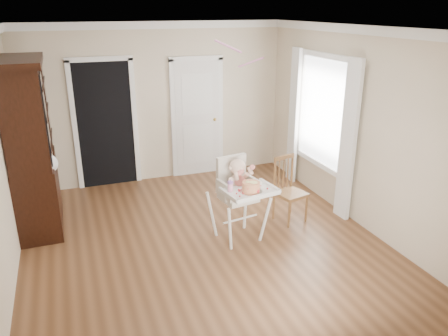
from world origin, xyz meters
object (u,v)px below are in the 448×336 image
object	(u,v)px
cake	(251,187)
dining_chair	(289,191)
high_chair	(239,190)
sippy_cup	(230,186)
china_cabinet	(31,147)

from	to	relation	value
cake	dining_chair	distance (m)	1.10
high_chair	sippy_cup	distance (m)	0.32
sippy_cup	dining_chair	world-z (taller)	sippy_cup
sippy_cup	china_cabinet	world-z (taller)	china_cabinet
china_cabinet	dining_chair	size ratio (longest dim) A/B	2.46
cake	dining_chair	world-z (taller)	dining_chair
high_chair	sippy_cup	size ratio (longest dim) A/B	6.74
high_chair	china_cabinet	xyz separation A→B (m)	(-2.46, 1.33, 0.46)
cake	china_cabinet	world-z (taller)	china_cabinet
high_chair	china_cabinet	distance (m)	2.83
sippy_cup	cake	bearing A→B (deg)	-23.38
high_chair	china_cabinet	size ratio (longest dim) A/B	0.49
sippy_cup	china_cabinet	distance (m)	2.75
high_chair	china_cabinet	world-z (taller)	china_cabinet
high_chair	cake	bearing A→B (deg)	-91.35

